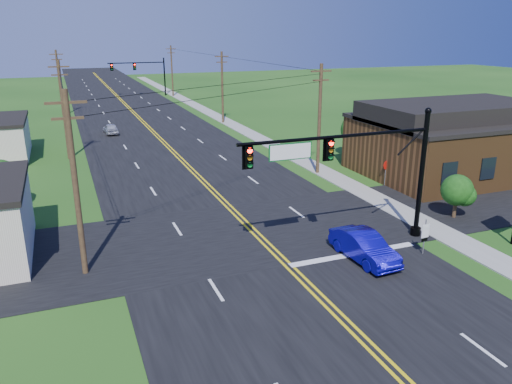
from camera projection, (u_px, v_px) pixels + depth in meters
name	position (u px, v px, depth m)	size (l,w,h in m)	color
ground	(362.00, 344.00, 19.10)	(260.00, 260.00, 0.00)	#1B4413
road_main	(145.00, 125.00, 63.40)	(16.00, 220.00, 0.04)	black
road_cross	(251.00, 232.00, 29.72)	(70.00, 10.00, 0.04)	black
sidewalk	(250.00, 133.00, 58.17)	(2.00, 160.00, 0.08)	gray
signal_mast_main	(354.00, 164.00, 26.23)	(11.30, 0.60, 7.48)	black
signal_mast_far	(140.00, 71.00, 90.13)	(10.98, 0.60, 7.48)	black
brick_building	(451.00, 146.00, 41.25)	(14.20, 11.20, 4.70)	brown
utility_pole_left_a	(75.00, 182.00, 23.21)	(1.80, 0.28, 9.00)	#352318
utility_pole_left_b	(64.00, 108.00, 45.37)	(1.80, 0.28, 9.00)	#352318
utility_pole_left_c	(59.00, 82.00, 69.29)	(1.80, 0.28, 9.00)	#352318
utility_pole_right_a	(319.00, 118.00, 40.54)	(1.80, 0.28, 9.00)	#352318
utility_pole_right_b	(222.00, 86.00, 63.58)	(1.80, 0.28, 9.00)	#352318
utility_pole_right_c	(172.00, 70.00, 90.16)	(1.80, 0.28, 9.00)	#352318
tree_right_back	(357.00, 130.00, 46.88)	(3.00, 3.00, 4.10)	#352318
shrub_corner	(457.00, 190.00, 31.45)	(2.00, 2.00, 2.86)	#352318
tree_left	(0.00, 177.00, 33.07)	(2.40, 2.40, 3.37)	#352318
blue_car	(364.00, 247.00, 25.87)	(1.56, 4.48, 1.48)	#0C0694
distant_car	(111.00, 129.00, 57.77)	(1.43, 3.56, 1.21)	silver
route_sign	(425.00, 234.00, 26.40)	(0.50, 0.10, 2.00)	slate
stop_sign	(386.00, 168.00, 38.21)	(0.68, 0.27, 2.00)	slate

